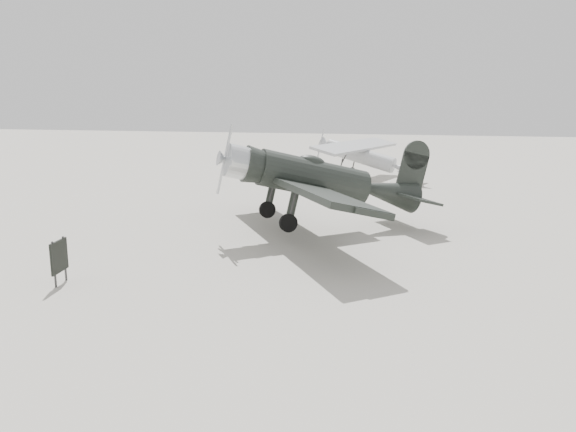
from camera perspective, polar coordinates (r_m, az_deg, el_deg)
name	(u,v)px	position (r m, az deg, el deg)	size (l,w,h in m)	color
ground	(277,274)	(18.03, -1.16, -5.90)	(160.00, 160.00, 0.00)	#9C968A
lowwing_monoplane	(322,181)	(23.37, 3.52, 3.62)	(10.35, 11.91, 4.15)	black
highwing_monoplane	(364,153)	(39.39, 7.76, 6.32)	(7.69, 10.70, 3.04)	#9C9FA1
sign_board	(59,257)	(18.19, -22.23, -3.88)	(0.22, 0.97, 1.40)	#333333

